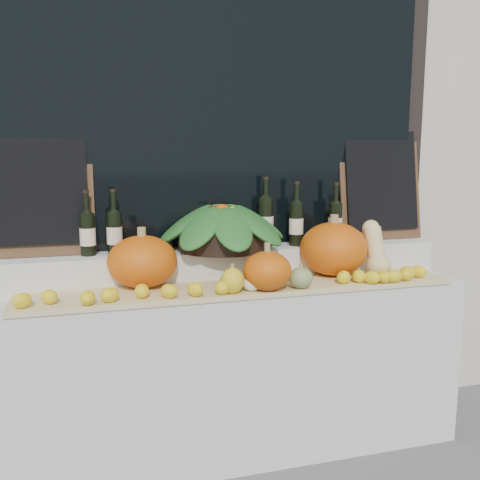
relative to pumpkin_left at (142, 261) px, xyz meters
name	(u,v)px	position (x,y,z in m)	size (l,w,h in m)	color
storefront_facade	(203,30)	(0.46, 0.74, 1.22)	(7.00, 0.94, 4.50)	beige
display_sill	(236,367)	(0.46, 0.02, -0.59)	(2.30, 0.55, 0.88)	silver
rear_tier	(228,263)	(0.46, 0.17, -0.07)	(2.30, 0.25, 0.16)	silver
straw_bedding	(243,288)	(0.46, -0.11, -0.14)	(2.10, 0.32, 0.03)	tan
pumpkin_left	(142,261)	(0.00, 0.00, 0.00)	(0.33, 0.33, 0.25)	#D65A0B
pumpkin_right	(333,249)	(0.98, -0.02, 0.01)	(0.35, 0.35, 0.28)	#D65A0B
pumpkin_center	(267,271)	(0.55, -0.21, -0.03)	(0.23, 0.23, 0.18)	#D65A0B
butternut_squash	(376,251)	(1.19, -0.09, 0.00)	(0.13, 0.20, 0.28)	#E7CF88
decorative_gourds	(262,280)	(0.52, -0.22, -0.07)	(0.45, 0.14, 0.14)	#355E1C
lemon_heap	(249,285)	(0.46, -0.22, -0.09)	(2.20, 0.16, 0.06)	yellow
produce_bowl	(222,227)	(0.43, 0.15, 0.13)	(0.72, 0.72, 0.25)	black
wine_bottle_far_left	(88,233)	(-0.24, 0.16, 0.12)	(0.08, 0.08, 0.32)	black
wine_bottle_near_left	(114,232)	(-0.12, 0.16, 0.12)	(0.08, 0.08, 0.32)	black
wine_bottle_tall	(266,221)	(0.68, 0.19, 0.14)	(0.08, 0.08, 0.37)	black
wine_bottle_near_right	(296,223)	(0.84, 0.15, 0.13)	(0.08, 0.08, 0.35)	black
wine_bottle_far_right	(335,222)	(1.07, 0.15, 0.13)	(0.08, 0.08, 0.34)	black
chalkboard_left	(40,190)	(-0.46, 0.23, 0.33)	(0.50, 0.13, 0.61)	#4C331E
chalkboard_right	(381,183)	(1.38, 0.23, 0.33)	(0.50, 0.13, 0.61)	#4C331E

